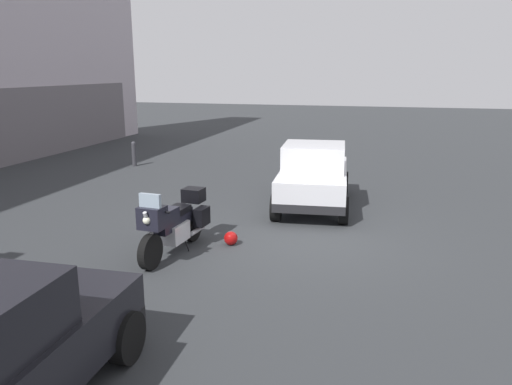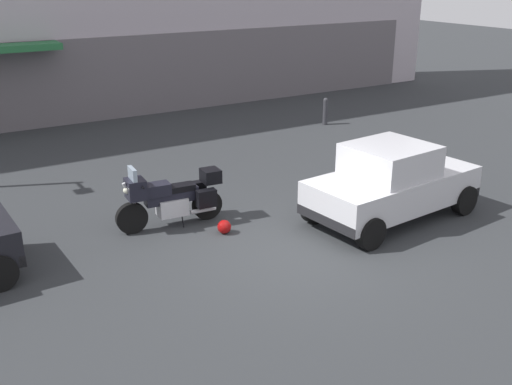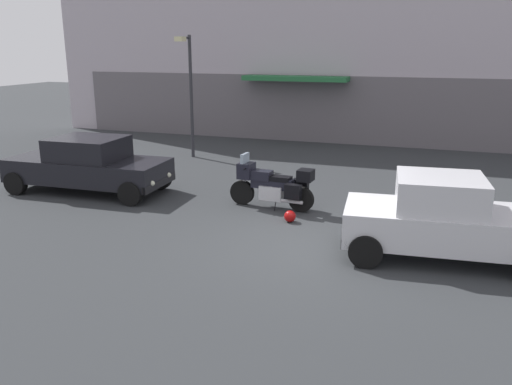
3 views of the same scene
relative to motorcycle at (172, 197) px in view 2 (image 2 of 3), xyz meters
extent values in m
plane|color=#2D3033|center=(1.50, -2.27, -0.62)|extent=(80.00, 80.00, 0.00)
cube|color=#625C62|center=(1.50, 9.68, 0.78)|extent=(27.19, 0.12, 2.80)
cylinder|color=black|center=(-0.85, 0.07, -0.30)|extent=(0.65, 0.19, 0.64)
cylinder|color=black|center=(0.76, -0.06, -0.30)|extent=(0.65, 0.19, 0.64)
cylinder|color=#B7B7BC|center=(-0.83, 0.07, 0.13)|extent=(0.33, 0.10, 0.68)
cube|color=#B7B7BC|center=(-0.01, 0.00, -0.20)|extent=(0.63, 0.45, 0.36)
cube|color=black|center=(-0.01, 0.00, 0.04)|extent=(1.12, 0.37, 0.28)
cube|color=black|center=(-0.30, 0.03, 0.22)|extent=(0.55, 0.38, 0.24)
cube|color=black|center=(0.19, -0.01, 0.18)|extent=(0.58, 0.34, 0.12)
cube|color=black|center=(-0.73, 0.06, 0.30)|extent=(0.39, 0.47, 0.40)
cube|color=#8C9EAD|center=(-0.77, 0.06, 0.60)|extent=(0.11, 0.41, 0.28)
sphere|color=#EAEACC|center=(-0.91, 0.08, 0.30)|extent=(0.14, 0.14, 0.14)
cylinder|color=black|center=(-0.65, 0.05, 0.40)|extent=(0.09, 0.62, 0.04)
cylinder|color=#B7B7BC|center=(0.58, -0.25, -0.32)|extent=(0.56, 0.13, 0.09)
cube|color=black|center=(0.62, -0.33, -0.04)|extent=(0.41, 0.23, 0.36)
cube|color=black|center=(0.67, 0.23, -0.04)|extent=(0.41, 0.23, 0.36)
cube|color=black|center=(0.86, -0.07, 0.33)|extent=(0.39, 0.43, 0.28)
cylinder|color=black|center=(0.13, -0.19, -0.47)|extent=(0.03, 0.13, 0.29)
sphere|color=#990C0C|center=(0.71, -0.91, -0.48)|extent=(0.28, 0.28, 0.28)
cube|color=silver|center=(4.10, -2.05, 0.04)|extent=(3.94, 1.99, 0.68)
cube|color=silver|center=(3.95, -2.07, 0.70)|extent=(1.73, 1.65, 0.64)
cube|color=#8C9EAD|center=(4.70, -2.00, 0.70)|extent=(0.19, 1.39, 0.54)
cube|color=#8C9EAD|center=(3.21, -2.14, 0.70)|extent=(0.19, 1.39, 0.51)
cube|color=black|center=(5.95, -1.88, -0.20)|extent=(0.27, 1.64, 0.20)
cube|color=black|center=(2.26, -2.23, -0.20)|extent=(0.27, 1.64, 0.20)
cylinder|color=black|center=(5.48, -1.14, -0.30)|extent=(0.66, 0.28, 0.64)
cylinder|color=black|center=(5.62, -2.70, -0.30)|extent=(0.66, 0.28, 0.64)
cylinder|color=black|center=(2.59, -1.41, -0.30)|extent=(0.66, 0.28, 0.64)
cylinder|color=black|center=(2.73, -2.96, -0.30)|extent=(0.66, 0.28, 0.64)
sphere|color=silver|center=(5.95, -1.43, -0.08)|extent=(0.14, 0.14, 0.14)
sphere|color=silver|center=(6.04, -2.33, -0.08)|extent=(0.14, 0.14, 0.14)
cube|color=black|center=(-3.18, -0.12, -0.20)|extent=(0.18, 1.76, 0.20)
sphere|color=silver|center=(-3.15, 0.36, -0.08)|extent=(0.14, 0.14, 0.14)
sphere|color=silver|center=(-3.11, -0.61, -0.08)|extent=(0.14, 0.14, 0.14)
cylinder|color=#333338|center=(7.87, 5.15, -0.21)|extent=(0.16, 0.16, 0.83)
sphere|color=#333338|center=(7.87, 5.15, 0.21)|extent=(0.16, 0.16, 0.16)
camera|label=1|loc=(-8.32, -3.89, 2.82)|focal=34.85mm
camera|label=2|loc=(-4.53, -10.74, 4.43)|focal=42.57mm
camera|label=3|loc=(3.75, -12.21, 3.40)|focal=36.67mm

